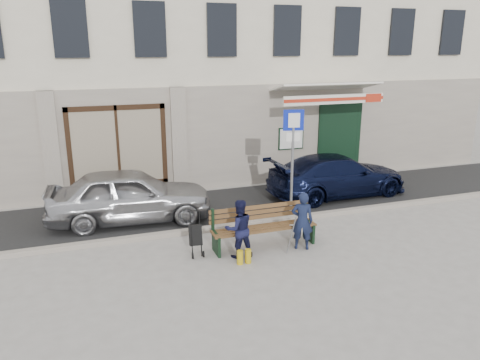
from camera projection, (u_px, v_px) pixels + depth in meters
name	position (u px, v px, depth m)	size (l,w,h in m)	color
ground	(288.00, 247.00, 10.52)	(80.00, 80.00, 0.00)	#9E9991
asphalt_lane	(242.00, 205.00, 13.33)	(60.00, 3.20, 0.01)	#282828
curb	(263.00, 222.00, 11.86)	(60.00, 0.18, 0.12)	#9E9384
building	(194.00, 28.00, 16.81)	(20.00, 8.27, 10.00)	beige
car_silver	(130.00, 195.00, 11.91)	(1.65, 4.10, 1.40)	#A9AAAE
car_navy	(337.00, 175.00, 14.01)	(1.75, 4.31, 1.25)	black
parking_sign	(293.00, 146.00, 11.84)	(0.52, 0.14, 2.84)	gray
bench	(262.00, 228.00, 10.44)	(2.40, 1.17, 0.98)	brown
man	(302.00, 221.00, 10.29)	(0.48, 0.32, 1.32)	#141B37
woman	(239.00, 229.00, 9.90)	(0.62, 0.48, 1.28)	#121433
stroller	(196.00, 236.00, 10.05)	(0.30, 0.41, 0.97)	black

